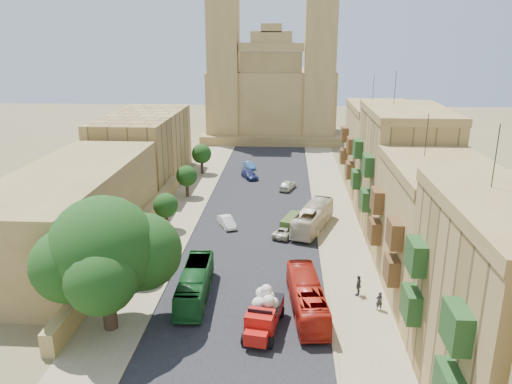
# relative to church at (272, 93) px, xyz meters

# --- Properties ---
(ground) EXTENTS (260.00, 260.00, 0.00)m
(ground) POSITION_rel_church_xyz_m (0.00, -78.61, -9.52)
(ground) COLOR brown
(road_surface) EXTENTS (14.00, 140.00, 0.01)m
(road_surface) POSITION_rel_church_xyz_m (0.00, -48.61, -9.51)
(road_surface) COLOR black
(road_surface) RESTS_ON ground
(sidewalk_east) EXTENTS (5.00, 140.00, 0.01)m
(sidewalk_east) POSITION_rel_church_xyz_m (9.50, -48.61, -9.51)
(sidewalk_east) COLOR #8E805D
(sidewalk_east) RESTS_ON ground
(sidewalk_west) EXTENTS (5.00, 140.00, 0.01)m
(sidewalk_west) POSITION_rel_church_xyz_m (-9.50, -48.61, -9.51)
(sidewalk_west) COLOR #8E805D
(sidewalk_west) RESTS_ON ground
(kerb_east) EXTENTS (0.25, 140.00, 0.12)m
(kerb_east) POSITION_rel_church_xyz_m (7.00, -48.61, -9.46)
(kerb_east) COLOR #8E805D
(kerb_east) RESTS_ON ground
(kerb_west) EXTENTS (0.25, 140.00, 0.12)m
(kerb_west) POSITION_rel_church_xyz_m (-7.00, -48.61, -9.46)
(kerb_west) COLOR #8E805D
(kerb_west) RESTS_ON ground
(townhouse_a) EXTENTS (9.00, 14.00, 16.40)m
(townhouse_a) POSITION_rel_church_xyz_m (15.95, -81.61, -3.11)
(townhouse_a) COLOR #A28449
(townhouse_a) RESTS_ON ground
(townhouse_b) EXTENTS (9.00, 14.00, 14.90)m
(townhouse_b) POSITION_rel_church_xyz_m (15.95, -67.61, -3.86)
(townhouse_b) COLOR olive
(townhouse_b) RESTS_ON ground
(townhouse_c) EXTENTS (9.00, 14.00, 17.40)m
(townhouse_c) POSITION_rel_church_xyz_m (15.95, -53.61, -2.61)
(townhouse_c) COLOR #A28449
(townhouse_c) RESTS_ON ground
(townhouse_d) EXTENTS (9.00, 14.00, 15.90)m
(townhouse_d) POSITION_rel_church_xyz_m (15.95, -39.61, -3.36)
(townhouse_d) COLOR olive
(townhouse_d) RESTS_ON ground
(west_wall) EXTENTS (1.00, 40.00, 1.80)m
(west_wall) POSITION_rel_church_xyz_m (-12.50, -58.61, -8.62)
(west_wall) COLOR olive
(west_wall) RESTS_ON ground
(west_building_low) EXTENTS (10.00, 28.00, 8.40)m
(west_building_low) POSITION_rel_church_xyz_m (-18.00, -60.61, -5.32)
(west_building_low) COLOR olive
(west_building_low) RESTS_ON ground
(west_building_mid) EXTENTS (10.00, 22.00, 10.00)m
(west_building_mid) POSITION_rel_church_xyz_m (-18.00, -34.61, -4.52)
(west_building_mid) COLOR #A28449
(west_building_mid) RESTS_ON ground
(church) EXTENTS (28.00, 22.50, 36.30)m
(church) POSITION_rel_church_xyz_m (0.00, 0.00, 0.00)
(church) COLOR olive
(church) RESTS_ON ground
(ficus_tree) EXTENTS (10.30, 9.47, 10.30)m
(ficus_tree) POSITION_rel_church_xyz_m (-9.41, -74.61, -3.43)
(ficus_tree) COLOR #34251A
(ficus_tree) RESTS_ON ground
(street_tree_a) EXTENTS (3.22, 3.22, 4.94)m
(street_tree_a) POSITION_rel_church_xyz_m (-10.00, -66.61, -6.21)
(street_tree_a) COLOR #34251A
(street_tree_a) RESTS_ON ground
(street_tree_b) EXTENTS (2.77, 2.77, 4.25)m
(street_tree_b) POSITION_rel_church_xyz_m (-10.00, -54.61, -6.68)
(street_tree_b) COLOR #34251A
(street_tree_b) RESTS_ON ground
(street_tree_c) EXTENTS (2.83, 2.83, 4.35)m
(street_tree_c) POSITION_rel_church_xyz_m (-10.00, -42.61, -6.61)
(street_tree_c) COLOR #34251A
(street_tree_c) RESTS_ON ground
(street_tree_d) EXTENTS (3.10, 3.10, 4.76)m
(street_tree_d) POSITION_rel_church_xyz_m (-10.00, -30.61, -6.33)
(street_tree_d) COLOR #34251A
(street_tree_d) RESTS_ON ground
(red_truck) EXTENTS (3.06, 5.89, 3.29)m
(red_truck) POSITION_rel_church_xyz_m (1.95, -74.16, -8.07)
(red_truck) COLOR #B6140E
(red_truck) RESTS_ON ground
(olive_pickup) EXTENTS (2.97, 4.45, 1.69)m
(olive_pickup) POSITION_rel_church_xyz_m (4.26, -54.18, -8.69)
(olive_pickup) COLOR #3D551F
(olive_pickup) RESTS_ON ground
(bus_green_north) EXTENTS (2.51, 9.32, 2.57)m
(bus_green_north) POSITION_rel_church_xyz_m (-4.00, -69.69, -8.23)
(bus_green_north) COLOR #195C23
(bus_green_north) RESTS_ON ground
(bus_red_east) EXTENTS (3.27, 9.77, 2.67)m
(bus_red_east) POSITION_rel_church_xyz_m (5.22, -71.48, -8.18)
(bus_red_east) COLOR red
(bus_red_east) RESTS_ON ground
(bus_cream_east) EXTENTS (5.31, 10.07, 2.74)m
(bus_cream_east) POSITION_rel_church_xyz_m (6.50, -53.48, -8.14)
(bus_cream_east) COLOR beige
(bus_cream_east) RESTS_ON ground
(car_blue_a) EXTENTS (2.17, 3.81, 1.22)m
(car_blue_a) POSITION_rel_church_xyz_m (-4.92, -68.27, -8.91)
(car_blue_a) COLOR #3055AF
(car_blue_a) RESTS_ON ground
(car_white_a) EXTENTS (2.71, 3.87, 1.21)m
(car_white_a) POSITION_rel_church_xyz_m (-3.29, -53.42, -8.91)
(car_white_a) COLOR white
(car_white_a) RESTS_ON ground
(car_cream) EXTENTS (3.19, 4.37, 1.10)m
(car_cream) POSITION_rel_church_xyz_m (3.42, -55.76, -8.96)
(car_cream) COLOR #C0B99C
(car_cream) RESTS_ON ground
(car_dkblue) EXTENTS (3.28, 4.46, 1.20)m
(car_dkblue) POSITION_rel_church_xyz_m (-2.24, -33.03, -8.91)
(car_dkblue) COLOR navy
(car_dkblue) RESTS_ON ground
(car_white_b) EXTENTS (2.76, 4.30, 1.36)m
(car_white_b) POSITION_rel_church_xyz_m (3.58, -38.47, -8.83)
(car_white_b) COLOR beige
(car_white_b) RESTS_ON ground
(car_blue_b) EXTENTS (2.46, 3.59, 1.12)m
(car_blue_b) POSITION_rel_church_xyz_m (-2.78, -26.87, -8.96)
(car_blue_b) COLOR #3B6FB2
(car_blue_b) RESTS_ON ground
(pedestrian_a) EXTENTS (0.66, 0.52, 1.60)m
(pedestrian_a) POSITION_rel_church_xyz_m (11.00, -70.74, -8.71)
(pedestrian_a) COLOR #29272C
(pedestrian_a) RESTS_ON ground
(pedestrian_c) EXTENTS (0.82, 1.17, 1.85)m
(pedestrian_c) POSITION_rel_church_xyz_m (9.65, -68.48, -8.59)
(pedestrian_c) COLOR #343439
(pedestrian_c) RESTS_ON ground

